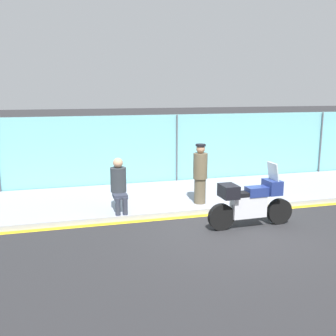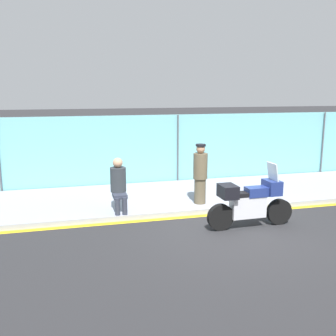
{
  "view_description": "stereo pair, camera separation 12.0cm",
  "coord_description": "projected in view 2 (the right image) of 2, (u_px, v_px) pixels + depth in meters",
  "views": [
    {
      "loc": [
        -3.77,
        -8.07,
        3.21
      ],
      "look_at": [
        -1.04,
        1.87,
        1.14
      ],
      "focal_mm": 42.0,
      "sensor_mm": 36.0,
      "label": 1
    },
    {
      "loc": [
        -3.66,
        -8.1,
        3.21
      ],
      "look_at": [
        -1.04,
        1.87,
        1.14
      ],
      "focal_mm": 42.0,
      "sensor_mm": 36.0,
      "label": 2
    }
  ],
  "objects": [
    {
      "name": "officer_standing",
      "position": [
        200.0,
        174.0,
        10.62
      ],
      "size": [
        0.38,
        0.38,
        1.63
      ],
      "color": "brown",
      "rests_on": "sidewalk"
    },
    {
      "name": "motorcycle",
      "position": [
        250.0,
        202.0,
        9.2
      ],
      "size": [
        2.15,
        0.52,
        1.53
      ],
      "rotation": [
        0.0,
        0.0,
        0.02
      ],
      "color": "black",
      "rests_on": "ground_plane"
    },
    {
      "name": "curb_paint_stripe",
      "position": [
        214.0,
        215.0,
        10.24
      ],
      "size": [
        41.92,
        0.18,
        0.01
      ],
      "color": "gold",
      "rests_on": "ground_plane"
    },
    {
      "name": "sidewalk",
      "position": [
        193.0,
        195.0,
        11.9
      ],
      "size": [
        41.92,
        3.36,
        0.14
      ],
      "color": "#8E93A3",
      "rests_on": "ground_plane"
    },
    {
      "name": "storefront_fence",
      "position": [
        177.0,
        150.0,
        13.36
      ],
      "size": [
        39.83,
        0.17,
        2.38
      ],
      "color": "#6BB2B7",
      "rests_on": "ground_plane"
    },
    {
      "name": "ground_plane",
      "position": [
        231.0,
        228.0,
        9.22
      ],
      "size": [
        120.0,
        120.0,
        0.0
      ],
      "primitive_type": "plane",
      "color": "#262628"
    },
    {
      "name": "person_seated_on_curb",
      "position": [
        119.0,
        182.0,
        9.99
      ],
      "size": [
        0.4,
        0.71,
        1.37
      ],
      "color": "#2D3342",
      "rests_on": "sidewalk"
    }
  ]
}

